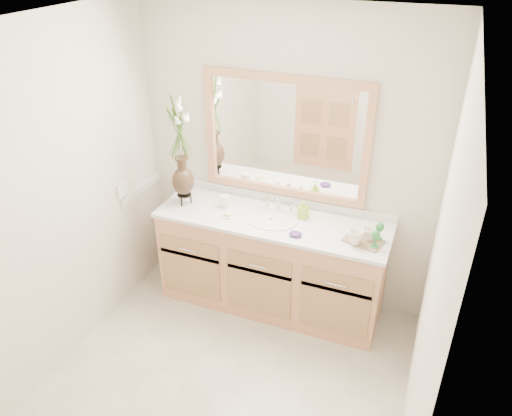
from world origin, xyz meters
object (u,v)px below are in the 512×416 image
at_px(flower_vase, 180,137).
at_px(tumbler, 225,201).
at_px(tray, 363,241).
at_px(soap_bottle, 303,210).

height_order(flower_vase, tumbler, flower_vase).
bearing_deg(tray, flower_vase, -166.60).
relative_size(tumbler, tray, 0.36).
xyz_separation_m(tumbler, soap_bottle, (0.64, 0.06, 0.02)).
bearing_deg(tumbler, soap_bottle, 5.21).
bearing_deg(flower_vase, soap_bottle, 7.67).
xyz_separation_m(soap_bottle, tray, (0.50, -0.16, -0.06)).
height_order(tumbler, soap_bottle, soap_bottle).
relative_size(flower_vase, tray, 3.19).
distance_m(tumbler, soap_bottle, 0.64).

